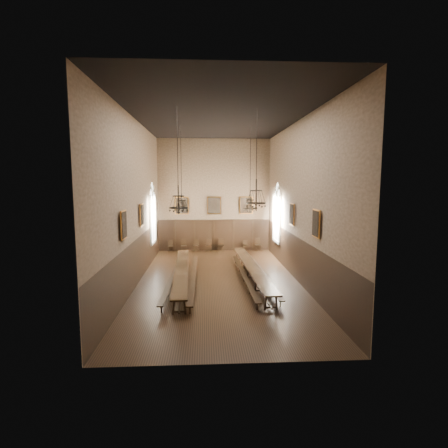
{
  "coord_description": "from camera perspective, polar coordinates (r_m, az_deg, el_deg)",
  "views": [
    {
      "loc": [
        -0.74,
        -19.21,
        5.64
      ],
      "look_at": [
        0.4,
        1.5,
        3.09
      ],
      "focal_mm": 28.0,
      "sensor_mm": 36.0,
      "label": 1
    }
  ],
  "objects": [
    {
      "name": "portrait_back_1",
      "position": [
        28.17,
        -1.63,
        3.05
      ],
      "size": [
        1.1,
        0.12,
        1.4
      ],
      "color": "orange",
      "rests_on": "wall_back"
    },
    {
      "name": "table_right",
      "position": [
        20.29,
        4.57,
        -7.95
      ],
      "size": [
        1.2,
        10.62,
        0.83
      ],
      "rotation": [
        0.0,
        0.0,
        0.04
      ],
      "color": "black",
      "rests_on": "floor"
    },
    {
      "name": "wall_front",
      "position": [
        10.29,
        1.0,
        0.65
      ],
      "size": [
        9.0,
        0.02,
        9.0
      ],
      "primitive_type": "cube",
      "color": "#8D7157",
      "rests_on": "ground"
    },
    {
      "name": "wall_right",
      "position": [
        19.95,
        12.15,
        3.57
      ],
      "size": [
        0.02,
        18.0,
        9.0
      ],
      "primitive_type": "cube",
      "color": "#8D7157",
      "rests_on": "ground"
    },
    {
      "name": "chair_1",
      "position": [
        28.35,
        -6.57,
        -3.9
      ],
      "size": [
        0.48,
        0.48,
        0.99
      ],
      "rotation": [
        0.0,
        0.0,
        0.1
      ],
      "color": "black",
      "rests_on": "floor"
    },
    {
      "name": "chair_2",
      "position": [
        28.32,
        -4.62,
        -3.89
      ],
      "size": [
        0.5,
        0.5,
        0.99
      ],
      "rotation": [
        0.0,
        0.0,
        -0.16
      ],
      "color": "black",
      "rests_on": "floor"
    },
    {
      "name": "chair_7",
      "position": [
        28.56,
        5.59,
        -3.78
      ],
      "size": [
        0.54,
        0.54,
        1.04
      ],
      "rotation": [
        0.0,
        0.0,
        0.2
      ],
      "color": "black",
      "rests_on": "floor"
    },
    {
      "name": "bench_left_outer",
      "position": [
        19.8,
        -8.35,
        -8.8
      ],
      "size": [
        0.5,
        9.51,
        0.43
      ],
      "rotation": [
        0.0,
        0.0,
        -0.02
      ],
      "color": "black",
      "rests_on": "floor"
    },
    {
      "name": "wall_left",
      "position": [
        19.61,
        -14.24,
        3.46
      ],
      "size": [
        0.02,
        18.0,
        9.0
      ],
      "primitive_type": "cube",
      "color": "#8D7157",
      "rests_on": "ground"
    },
    {
      "name": "chair_6",
      "position": [
        28.45,
        3.52,
        -3.9
      ],
      "size": [
        0.42,
        0.42,
        0.87
      ],
      "rotation": [
        0.0,
        0.0,
        0.09
      ],
      "color": "black",
      "rests_on": "floor"
    },
    {
      "name": "wall_back",
      "position": [
        28.25,
        -1.64,
        4.69
      ],
      "size": [
        9.0,
        0.02,
        9.0
      ],
      "primitive_type": "cube",
      "color": "#8D7157",
      "rests_on": "ground"
    },
    {
      "name": "portrait_back_2",
      "position": [
        28.36,
        3.64,
        3.07
      ],
      "size": [
        1.1,
        0.12,
        1.4
      ],
      "color": "orange",
      "rests_on": "wall_back"
    },
    {
      "name": "portrait_left_0",
      "position": [
        20.63,
        -13.29,
        1.42
      ],
      "size": [
        0.12,
        1.0,
        1.3
      ],
      "color": "orange",
      "rests_on": "wall_left"
    },
    {
      "name": "portrait_left_1",
      "position": [
        16.24,
        -16.07,
        -0.13
      ],
      "size": [
        0.12,
        1.0,
        1.3
      ],
      "color": "orange",
      "rests_on": "wall_left"
    },
    {
      "name": "wainscot_panelling",
      "position": [
        19.72,
        -0.92,
        -5.86
      ],
      "size": [
        9.0,
        18.0,
        2.5
      ],
      "primitive_type": null,
      "color": "black",
      "rests_on": "floor"
    },
    {
      "name": "bench_right_outer",
      "position": [
        20.17,
        6.56,
        -8.52
      ],
      "size": [
        0.35,
        9.01,
        0.41
      ],
      "rotation": [
        0.0,
        0.0,
        0.01
      ],
      "color": "black",
      "rests_on": "floor"
    },
    {
      "name": "table_left",
      "position": [
        19.79,
        -6.93,
        -8.39
      ],
      "size": [
        1.18,
        10.42,
        0.81
      ],
      "rotation": [
        0.0,
        0.0,
        0.04
      ],
      "color": "black",
      "rests_on": "floor"
    },
    {
      "name": "ceiling",
      "position": [
        19.52,
        -0.96,
        16.94
      ],
      "size": [
        9.0,
        18.0,
        0.02
      ],
      "primitive_type": "cube",
      "color": "black",
      "rests_on": "ground"
    },
    {
      "name": "chandelier_back_right",
      "position": [
        21.9,
        4.28,
        3.46
      ],
      "size": [
        0.83,
        0.83,
        5.21
      ],
      "color": "black",
      "rests_on": "ceiling"
    },
    {
      "name": "floor",
      "position": [
        20.04,
        -0.91,
        -9.37
      ],
      "size": [
        9.0,
        18.0,
        0.02
      ],
      "primitive_type": "cube",
      "color": "black",
      "rests_on": "ground"
    },
    {
      "name": "portrait_right_1",
      "position": [
        16.64,
        14.8,
        0.07
      ],
      "size": [
        0.12,
        1.0,
        1.3
      ],
      "color": "orange",
      "rests_on": "wall_right"
    },
    {
      "name": "window_right",
      "position": [
        25.35,
        8.65,
        1.85
      ],
      "size": [
        0.2,
        2.2,
        4.6
      ],
      "primitive_type": null,
      "color": "white",
      "rests_on": "wall_right"
    },
    {
      "name": "portrait_back_0",
      "position": [
        28.22,
        -6.92,
        3.01
      ],
      "size": [
        1.1,
        0.12,
        1.4
      ],
      "color": "orange",
      "rests_on": "wall_back"
    },
    {
      "name": "chandelier_front_left",
      "position": [
        16.4,
        -7.47,
        3.72
      ],
      "size": [
        0.85,
        0.85,
        4.75
      ],
      "color": "black",
      "rests_on": "ceiling"
    },
    {
      "name": "window_left",
      "position": [
        25.09,
        -11.59,
        1.74
      ],
      "size": [
        0.2,
        2.2,
        4.6
      ],
      "primitive_type": null,
      "color": "white",
      "rests_on": "wall_left"
    },
    {
      "name": "chair_3",
      "position": [
        28.25,
        -2.49,
        -3.88
      ],
      "size": [
        0.53,
        0.53,
        1.02
      ],
      "rotation": [
        0.0,
        0.0,
        -0.2
      ],
      "color": "black",
      "rests_on": "floor"
    },
    {
      "name": "chair_4",
      "position": [
        28.27,
        -0.52,
        -3.86
      ],
      "size": [
        0.53,
        0.53,
        1.03
      ],
      "rotation": [
        0.0,
        0.0,
        -0.18
      ],
      "color": "black",
      "rests_on": "floor"
    },
    {
      "name": "chandelier_front_right",
      "position": [
        16.84,
        5.27,
        4.36
      ],
      "size": [
        0.94,
        0.94,
        4.58
      ],
      "color": "black",
      "rests_on": "ceiling"
    },
    {
      "name": "bench_right_inner",
      "position": [
        19.96,
        3.27,
        -8.61
      ],
      "size": [
        0.49,
        9.52,
        0.43
      ],
      "rotation": [
        0.0,
        0.0,
        0.02
      ],
      "color": "black",
      "rests_on": "floor"
    },
    {
      "name": "portrait_right_0",
      "position": [
        20.94,
        11.03,
        1.56
      ],
      "size": [
        0.12,
        1.0,
        1.3
      ],
      "color": "orange",
      "rests_on": "wall_right"
    },
    {
      "name": "chair_0",
      "position": [
        28.45,
        -8.68,
        -3.93
      ],
      "size": [
        0.51,
        0.51,
        0.94
      ],
      "rotation": [
        0.0,
        0.0,
        0.27
      ],
      "color": "black",
      "rests_on": "floor"
    },
    {
      "name": "chandelier_back_left",
      "position": [
        21.5,
        -6.93,
        3.57
      ],
      "size": [
        0.76,
        0.76,
        5.16
      ],
      "color": "black",
      "rests_on": "ceiling"
    },
    {
      "name": "bench_left_inner",
      "position": [
        19.95,
        -5.01,
        -8.55
      ],
      "size": [
        0.32,
        10.4,
        0.47
      ],
      "rotation": [
        0.0,
        0.0,
        0.0
      ],
      "color": "black",
      "rests_on": "floor"
    }
  ]
}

